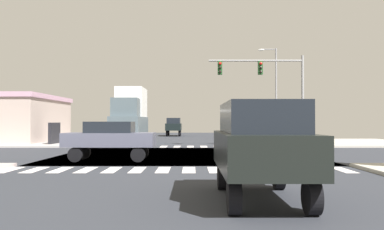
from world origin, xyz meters
TOP-DOWN VIEW (x-y plane):
  - ground at (0.00, 0.00)m, footprint 90.00×90.00m
  - sidewalk_corner_ne at (13.00, 12.00)m, footprint 12.00×12.00m
  - sidewalk_corner_nw at (-13.00, 12.00)m, footprint 12.00×12.00m
  - crosswalk_near at (-0.25, -7.30)m, footprint 13.50×2.00m
  - crosswalk_far at (-0.25, 7.30)m, footprint 13.50×2.00m
  - traffic_signal_mast at (5.97, 7.31)m, footprint 7.17×0.55m
  - street_lamp at (8.09, 15.10)m, footprint 1.78×0.32m
  - box_truck_nearside_1 at (-5.00, 12.06)m, footprint 2.40×7.20m
  - suv_farside_1 at (-2.00, 29.55)m, footprint 1.96×4.60m
  - suv_crossing_2 at (2.00, -13.36)m, footprint 1.96×4.60m
  - sedan_queued_1 at (-3.60, -3.50)m, footprint 4.30×1.80m

SIDE VIEW (x-z plane):
  - ground at x=0.00m, z-range -0.05..0.00m
  - crosswalk_near at x=-0.25m, z-range 0.00..0.01m
  - crosswalk_far at x=-0.25m, z-range 0.00..0.01m
  - sidewalk_corner_ne at x=13.00m, z-range 0.00..0.14m
  - sidewalk_corner_nw at x=-13.00m, z-range 0.00..0.14m
  - sedan_queued_1 at x=-3.60m, z-range 0.18..2.06m
  - suv_farside_1 at x=-2.00m, z-range 0.22..2.56m
  - suv_crossing_2 at x=2.00m, z-range 0.22..2.56m
  - box_truck_nearside_1 at x=-5.00m, z-range 0.14..4.99m
  - traffic_signal_mast at x=5.97m, z-range 1.66..8.52m
  - street_lamp at x=8.09m, z-range 0.80..9.61m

